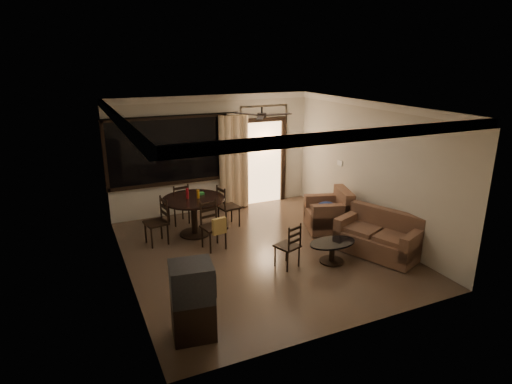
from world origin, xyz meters
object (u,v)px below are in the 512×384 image
dining_chair_east (228,214)px  armchair (330,214)px  sofa (380,238)px  coffee_table (332,249)px  dining_chair_west (157,230)px  tv_cabinet (193,300)px  dining_chair_south (214,234)px  side_chair (288,254)px  dining_table (194,206)px  dining_chair_north (179,211)px

dining_chair_east → armchair: size_ratio=0.85×
sofa → coffee_table: size_ratio=1.89×
dining_chair_west → tv_cabinet: size_ratio=0.88×
armchair → coffee_table: (-0.85, -1.33, -0.10)m
sofa → coffee_table: sofa is taller
dining_chair_south → armchair: bearing=-12.5°
tv_cabinet → side_chair: tv_cabinet is taller
dining_table → armchair: (2.78, -0.97, -0.27)m
dining_chair_east → sofa: dining_chair_east is taller
armchair → coffee_table: bearing=-104.7°
dining_chair_south → side_chair: (0.95, -1.28, -0.05)m
dining_chair_east → sofa: (2.15, -2.51, 0.04)m
tv_cabinet → coffee_table: tv_cabinet is taller
dining_table → dining_chair_west: dining_table is taller
dining_chair_north → coffee_table: size_ratio=1.04×
dining_table → dining_chair_south: dining_table is taller
dining_chair_north → tv_cabinet: (-0.88, -4.15, 0.26)m
dining_chair_east → coffee_table: (1.11, -2.44, -0.02)m
dining_chair_north → side_chair: dining_chair_north is taller
dining_chair_west → dining_chair_north: bearing=133.2°
dining_table → dining_chair_south: (0.15, -0.85, -0.34)m
sofa → dining_chair_east: bearing=108.3°
dining_chair_north → coffee_table: (2.07, -3.08, -0.02)m
dining_chair_east → armchair: 2.26m
sofa → armchair: 1.41m
armchair → dining_chair_east: bearing=168.2°
dining_chair_east → dining_chair_south: same height
sofa → side_chair: size_ratio=2.01×
dining_chair_west → side_chair: bearing=34.3°
tv_cabinet → side_chair: 2.47m
tv_cabinet → armchair: (3.80, 2.40, -0.17)m
tv_cabinet → armchair: tv_cabinet is taller
dining_chair_east → sofa: bearing=-149.2°
dining_chair_west → dining_chair_east: size_ratio=1.00×
dining_chair_south → tv_cabinet: (-1.16, -2.53, 0.23)m
dining_chair_north → armchair: size_ratio=0.85×
dining_chair_north → tv_cabinet: size_ratio=0.88×
dining_table → tv_cabinet: tv_cabinet is taller
dining_chair_east → side_chair: size_ratio=1.11×
dining_table → tv_cabinet: 3.52m
dining_chair_west → dining_table: bearing=90.1°
armchair → coffee_table: armchair is taller
tv_cabinet → coffee_table: (2.95, 1.07, -0.27)m
dining_chair_north → tv_cabinet: bearing=68.2°
dining_chair_north → side_chair: bearing=103.2°
dining_chair_north → armchair: dining_chair_north is taller
sofa → coffee_table: (-1.04, 0.06, -0.06)m
dining_chair_north → sofa: 4.42m
coffee_table → side_chair: side_chair is taller
dining_table → dining_chair_east: bearing=9.8°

